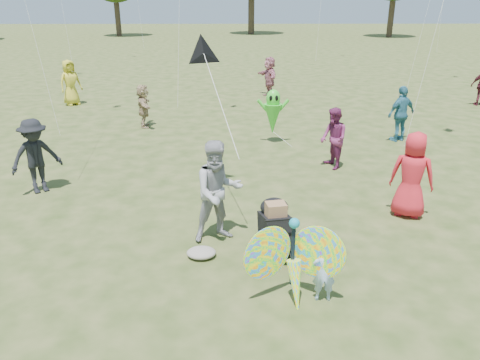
# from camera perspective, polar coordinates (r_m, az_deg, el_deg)

# --- Properties ---
(ground) EXTENTS (160.00, 160.00, 0.00)m
(ground) POSITION_cam_1_polar(r_m,az_deg,el_deg) (8.23, 1.58, -11.01)
(ground) COLOR #51592B
(ground) RESTS_ON ground
(child_girl) EXTENTS (0.36, 0.25, 0.97)m
(child_girl) POSITION_cam_1_polar(r_m,az_deg,el_deg) (7.38, 10.19, -11.05)
(child_girl) COLOR #9EBFE0
(child_girl) RESTS_ON ground
(adult_man) EXTENTS (1.16, 1.03, 1.99)m
(adult_man) POSITION_cam_1_polar(r_m,az_deg,el_deg) (8.81, -2.68, -1.42)
(adult_man) COLOR #9C9BA1
(adult_man) RESTS_ON ground
(grey_bag) EXTENTS (0.53, 0.44, 0.17)m
(grey_bag) POSITION_cam_1_polar(r_m,az_deg,el_deg) (8.61, -4.74, -8.82)
(grey_bag) COLOR gray
(grey_bag) RESTS_ON ground
(crowd_a) EXTENTS (1.07, 0.92, 1.85)m
(crowd_a) POSITION_cam_1_polar(r_m,az_deg,el_deg) (10.45, 20.24, 0.57)
(crowd_a) COLOR red
(crowd_a) RESTS_ON ground
(crowd_b) EXTENTS (1.33, 1.25, 1.81)m
(crowd_b) POSITION_cam_1_polar(r_m,az_deg,el_deg) (12.06, -23.64, 2.67)
(crowd_b) COLOR black
(crowd_b) RESTS_ON ground
(crowd_c) EXTENTS (1.14, 0.85, 1.80)m
(crowd_c) POSITION_cam_1_polar(r_m,az_deg,el_deg) (16.08, 19.05, 7.63)
(crowd_c) COLOR teal
(crowd_c) RESTS_ON ground
(crowd_d) EXTENTS (0.72, 1.48, 1.53)m
(crowd_d) POSITION_cam_1_polar(r_m,az_deg,el_deg) (17.32, -11.68, 8.83)
(crowd_d) COLOR tan
(crowd_d) RESTS_ON ground
(crowd_e) EXTENTS (0.81, 0.94, 1.67)m
(crowd_e) POSITION_cam_1_polar(r_m,az_deg,el_deg) (12.95, 11.32, 4.97)
(crowd_e) COLOR #762757
(crowd_e) RESTS_ON ground
(crowd_g) EXTENTS (1.11, 1.09, 1.93)m
(crowd_g) POSITION_cam_1_polar(r_m,az_deg,el_deg) (21.86, -19.98, 11.10)
(crowd_g) COLOR gold
(crowd_g) RESTS_ON ground
(crowd_j) EXTENTS (1.08, 1.79, 1.84)m
(crowd_j) POSITION_cam_1_polar(r_m,az_deg,el_deg) (22.47, 3.59, 12.45)
(crowd_j) COLOR #A65F70
(crowd_j) RESTS_ON ground
(jogging_stroller) EXTENTS (0.60, 1.10, 1.09)m
(jogging_stroller) POSITION_cam_1_polar(r_m,az_deg,el_deg) (8.39, 4.27, -5.55)
(jogging_stroller) COLOR black
(jogging_stroller) RESTS_ON ground
(butterfly_kite) EXTENTS (1.74, 0.75, 1.62)m
(butterfly_kite) POSITION_cam_1_polar(r_m,az_deg,el_deg) (7.17, 6.59, -10.05)
(butterfly_kite) COLOR #FF2850
(butterfly_kite) RESTS_ON ground
(delta_kite_rig) EXTENTS (1.19, 2.50, 2.09)m
(delta_kite_rig) POSITION_cam_1_polar(r_m,az_deg,el_deg) (10.46, -4.43, 15.07)
(delta_kite_rig) COLOR black
(delta_kite_rig) RESTS_ON ground
(alien_kite) EXTENTS (1.12, 0.69, 1.74)m
(alien_kite) POSITION_cam_1_polar(r_m,az_deg,el_deg) (14.95, 4.02, 8.07)
(alien_kite) COLOR green
(alien_kite) RESTS_ON ground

